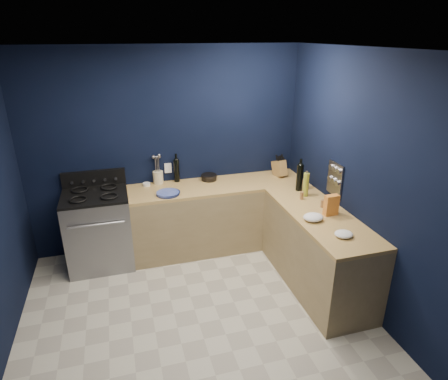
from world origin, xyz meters
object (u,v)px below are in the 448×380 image
object	(u,v)px
gas_range	(99,231)
plate_stack	(168,193)
utensil_crock	(158,177)
knife_block	(279,168)
crouton_bag	(331,205)

from	to	relation	value
gas_range	plate_stack	distance (m)	0.98
utensil_crock	knife_block	world-z (taller)	knife_block
gas_range	knife_block	bearing A→B (deg)	2.41
gas_range	plate_stack	bearing A→B (deg)	-9.51
utensil_crock	knife_block	distance (m)	1.64
gas_range	knife_block	distance (m)	2.48
utensil_crock	crouton_bag	distance (m)	2.21
knife_block	crouton_bag	distance (m)	1.27
utensil_crock	crouton_bag	xyz separation A→B (m)	(1.67, -1.44, 0.03)
gas_range	knife_block	world-z (taller)	knife_block
plate_stack	crouton_bag	xyz separation A→B (m)	(1.61, -1.03, 0.10)
plate_stack	knife_block	bearing A→B (deg)	8.87
plate_stack	crouton_bag	world-z (taller)	crouton_bag
gas_range	knife_block	xyz separation A→B (m)	(2.42, 0.10, 0.55)
plate_stack	knife_block	distance (m)	1.59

